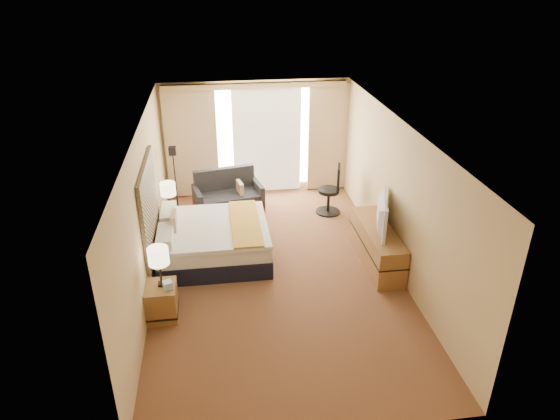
{
  "coord_description": "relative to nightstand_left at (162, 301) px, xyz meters",
  "views": [
    {
      "loc": [
        -0.93,
        -7.39,
        4.88
      ],
      "look_at": [
        0.14,
        0.4,
        0.97
      ],
      "focal_mm": 32.0,
      "sensor_mm": 36.0,
      "label": 1
    }
  ],
  "objects": [
    {
      "name": "desk_chair",
      "position": [
        3.35,
        3.14,
        0.21
      ],
      "size": [
        0.53,
        0.53,
        1.08
      ],
      "rotation": [
        0.0,
        0.0,
        -0.26
      ],
      "color": "black",
      "rests_on": "floor"
    },
    {
      "name": "media_dresser",
      "position": [
        3.7,
        1.05,
        0.07
      ],
      "size": [
        0.5,
        1.8,
        0.7
      ],
      "primitive_type": "cube",
      "color": "brown",
      "rests_on": "floor"
    },
    {
      "name": "wall_front",
      "position": [
        1.87,
        -2.45,
        1.02
      ],
      "size": [
        4.2,
        0.02,
        2.6
      ],
      "primitive_type": "cube",
      "color": "tan",
      "rests_on": "ground"
    },
    {
      "name": "loveseat",
      "position": [
        1.15,
        3.54,
        0.02
      ],
      "size": [
        1.56,
        1.05,
        0.9
      ],
      "rotation": [
        0.0,
        0.0,
        0.21
      ],
      "color": "#541D18",
      "rests_on": "floor"
    },
    {
      "name": "wall_right",
      "position": [
        3.97,
        1.05,
        1.02
      ],
      "size": [
        0.02,
        7.0,
        2.6
      ],
      "primitive_type": "cube",
      "color": "tan",
      "rests_on": "ground"
    },
    {
      "name": "lamp_right",
      "position": [
        0.0,
        2.5,
        0.75
      ],
      "size": [
        0.29,
        0.29,
        0.61
      ],
      "color": "black",
      "rests_on": "nightstand_right"
    },
    {
      "name": "television",
      "position": [
        3.65,
        1.02,
        0.73
      ],
      "size": [
        0.46,
        1.07,
        0.62
      ],
      "primitive_type": "imported",
      "rotation": [
        0.0,
        0.0,
        1.27
      ],
      "color": "black",
      "rests_on": "media_dresser"
    },
    {
      "name": "tissue_box",
      "position": [
        0.12,
        -0.06,
        0.33
      ],
      "size": [
        0.16,
        0.16,
        0.12
      ],
      "primitive_type": "cube",
      "rotation": [
        0.0,
        0.0,
        0.29
      ],
      "color": "#98C0EC",
      "rests_on": "nightstand_left"
    },
    {
      "name": "bed",
      "position": [
        0.81,
        1.63,
        0.07
      ],
      "size": [
        1.95,
        1.79,
        0.95
      ],
      "color": "black",
      "rests_on": "floor"
    },
    {
      "name": "wall_left",
      "position": [
        -0.23,
        1.05,
        1.02
      ],
      "size": [
        0.02,
        7.0,
        2.6
      ],
      "primitive_type": "cube",
      "color": "tan",
      "rests_on": "ground"
    },
    {
      "name": "curtains",
      "position": [
        1.87,
        4.44,
        1.13
      ],
      "size": [
        4.12,
        0.19,
        2.56
      ],
      "color": "beige",
      "rests_on": "floor"
    },
    {
      "name": "lamp_left",
      "position": [
        0.03,
        0.03,
        0.77
      ],
      "size": [
        0.31,
        0.31,
        0.64
      ],
      "color": "black",
      "rests_on": "nightstand_left"
    },
    {
      "name": "nightstand_right",
      "position": [
        0.0,
        2.5,
        0.0
      ],
      "size": [
        0.45,
        0.52,
        0.55
      ],
      "primitive_type": "cube",
      "color": "brown",
      "rests_on": "floor"
    },
    {
      "name": "headboard",
      "position": [
        -0.19,
        1.25,
        1.01
      ],
      "size": [
        0.06,
        1.85,
        1.5
      ],
      "primitive_type": "cube",
      "color": "black",
      "rests_on": "wall_left"
    },
    {
      "name": "floor",
      "position": [
        1.87,
        1.05,
        -0.28
      ],
      "size": [
        4.2,
        7.0,
        0.02
      ],
      "primitive_type": "cube",
      "color": "#531F17",
      "rests_on": "ground"
    },
    {
      "name": "window",
      "position": [
        2.12,
        4.52,
        1.04
      ],
      "size": [
        2.3,
        0.02,
        2.3
      ],
      "primitive_type": "cube",
      "color": "white",
      "rests_on": "wall_back"
    },
    {
      "name": "wall_back",
      "position": [
        1.87,
        4.55,
        1.02
      ],
      "size": [
        4.2,
        0.02,
        2.6
      ],
      "primitive_type": "cube",
      "color": "tan",
      "rests_on": "ground"
    },
    {
      "name": "telephone",
      "position": [
        0.02,
        2.48,
        0.31
      ],
      "size": [
        0.22,
        0.19,
        0.07
      ],
      "primitive_type": "cube",
      "rotation": [
        0.0,
        0.0,
        0.23
      ],
      "color": "black",
      "rests_on": "nightstand_right"
    },
    {
      "name": "nightstand_left",
      "position": [
        0.0,
        0.0,
        0.0
      ],
      "size": [
        0.45,
        0.52,
        0.55
      ],
      "primitive_type": "cube",
      "color": "brown",
      "rests_on": "floor"
    },
    {
      "name": "ceiling",
      "position": [
        1.87,
        1.05,
        2.33
      ],
      "size": [
        4.2,
        7.0,
        0.02
      ],
      "primitive_type": "cube",
      "color": "silver",
      "rests_on": "wall_back"
    },
    {
      "name": "floor_lamp",
      "position": [
        0.08,
        3.35,
        0.84
      ],
      "size": [
        0.2,
        0.2,
        1.58
      ],
      "color": "black",
      "rests_on": "floor"
    }
  ]
}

